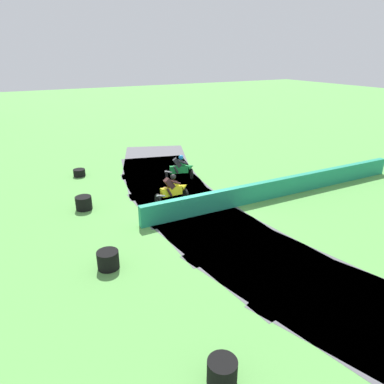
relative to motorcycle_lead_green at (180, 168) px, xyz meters
The scene contains 9 objects.
ground_plane 4.61m from the motorcycle_lead_green, 107.58° to the right, with size 120.00×120.00×0.00m, color #569947.
track_asphalt 4.47m from the motorcycle_lead_green, 99.17° to the right, with size 7.07×25.19×0.01m.
safety_barrier 5.59m from the motorcycle_lead_green, 52.35° to the right, with size 0.30×14.74×0.90m, color #1E8466.
motorcycle_lead_green is the anchor object (origin of this frame).
motorcycle_chase_yellow 3.20m from the motorcycle_lead_green, 122.59° to the right, with size 1.68×0.68×1.42m.
tire_stack_near 5.82m from the motorcycle_lead_green, 145.86° to the left, with size 0.66×0.66×0.40m.
tire_stack_mid_a 5.76m from the motorcycle_lead_green, 165.34° to the right, with size 0.72×0.72×0.60m.
tire_stack_mid_b 8.78m from the motorcycle_lead_green, 132.01° to the right, with size 0.71×0.71×0.60m.
tire_stack_far 12.88m from the motorcycle_lead_green, 112.51° to the right, with size 0.65×0.65×0.60m.
Camera 1 is at (-6.67, -12.01, 6.59)m, focal length 32.62 mm.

